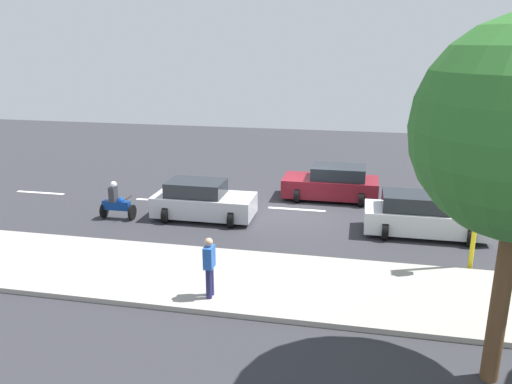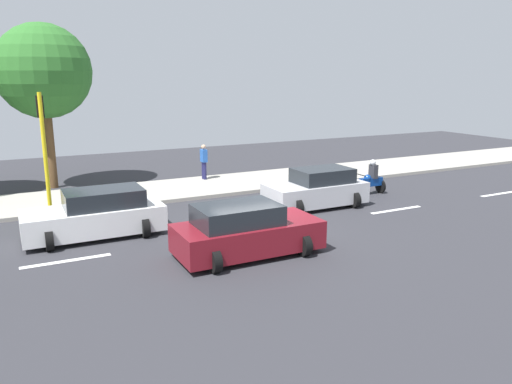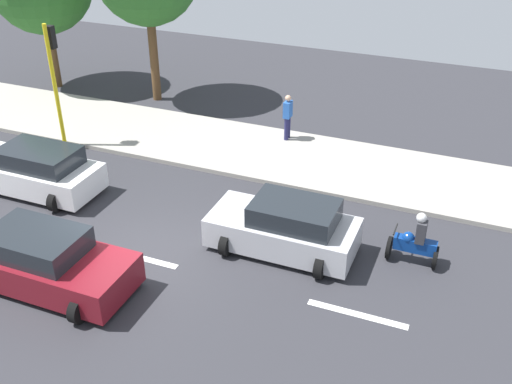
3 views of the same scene
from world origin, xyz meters
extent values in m
cube|color=#2D2D33|center=(0.00, 0.00, -0.05)|extent=(40.00, 60.00, 0.10)
cube|color=#9E998E|center=(7.00, 0.00, 0.07)|extent=(4.00, 60.00, 0.15)
cube|color=white|center=(0.00, -12.00, 0.01)|extent=(0.20, 2.40, 0.01)
cube|color=white|center=(0.00, -6.00, 0.01)|extent=(0.20, 2.40, 0.01)
cube|color=white|center=(0.00, 0.00, 0.01)|extent=(0.20, 2.40, 0.01)
cube|color=white|center=(0.00, 6.00, 0.01)|extent=(0.20, 2.40, 0.01)
cube|color=maroon|center=(-1.81, 1.25, 0.56)|extent=(1.85, 4.16, 0.80)
cube|color=#1E2328|center=(-1.81, 1.59, 1.24)|extent=(1.55, 2.33, 0.56)
cylinder|color=black|center=(-1.00, -0.12, 0.32)|extent=(0.64, 0.22, 0.64)
cylinder|color=black|center=(-2.62, -0.12, 0.32)|extent=(0.64, 0.22, 0.64)
cylinder|color=black|center=(-1.00, 2.63, 0.32)|extent=(0.64, 0.22, 0.64)
cylinder|color=black|center=(-2.62, 2.63, 0.32)|extent=(0.64, 0.22, 0.64)
cube|color=#B7B7BC|center=(1.82, -3.46, 0.56)|extent=(1.77, 3.95, 0.80)
cube|color=#1E2328|center=(1.82, -3.78, 1.24)|extent=(1.49, 2.21, 0.56)
cylinder|color=black|center=(1.04, -2.16, 0.32)|extent=(0.64, 0.22, 0.64)
cylinder|color=black|center=(2.59, -2.16, 0.32)|extent=(0.64, 0.22, 0.64)
cylinder|color=black|center=(1.04, -4.77, 0.32)|extent=(0.64, 0.22, 0.64)
cylinder|color=black|center=(2.59, -4.77, 0.32)|extent=(0.64, 0.22, 0.64)
cube|color=white|center=(1.91, 4.91, 0.56)|extent=(1.78, 4.30, 0.80)
cube|color=#1E2328|center=(1.91, 4.56, 1.24)|extent=(1.49, 2.41, 0.56)
cylinder|color=black|center=(1.13, 6.33, 0.32)|extent=(0.64, 0.22, 0.64)
cylinder|color=black|center=(2.68, 6.33, 0.32)|extent=(0.64, 0.22, 0.64)
cylinder|color=black|center=(1.13, 3.49, 0.32)|extent=(0.64, 0.22, 0.64)
cylinder|color=black|center=(2.68, 3.49, 0.32)|extent=(0.64, 0.22, 0.64)
cylinder|color=black|center=(2.56, -6.21, 0.30)|extent=(0.60, 0.10, 0.60)
cylinder|color=black|center=(2.56, -7.41, 0.30)|extent=(0.60, 0.10, 0.60)
cube|color=navy|center=(2.56, -6.86, 0.55)|extent=(0.28, 1.10, 0.36)
sphere|color=navy|center=(2.56, -6.66, 0.73)|extent=(0.32, 0.32, 0.32)
cylinder|color=black|center=(2.56, -6.31, 0.90)|extent=(0.55, 0.04, 0.04)
cube|color=#333338|center=(2.56, -6.96, 1.00)|extent=(0.36, 0.24, 0.60)
sphere|color=silver|center=(2.56, -6.91, 1.40)|extent=(0.26, 0.26, 0.26)
cylinder|color=#1E1E4C|center=(8.16, -1.30, 0.57)|extent=(0.16, 0.16, 0.85)
cylinder|color=#1E1E4C|center=(8.36, -1.30, 0.57)|extent=(0.16, 0.16, 0.85)
cube|color=#2659B2|center=(8.26, -1.30, 1.30)|extent=(0.40, 0.24, 0.60)
sphere|color=tan|center=(8.26, -1.30, 1.73)|extent=(0.22, 0.22, 0.22)
cylinder|color=yellow|center=(4.75, 5.98, 2.25)|extent=(0.14, 0.14, 4.50)
cube|color=black|center=(4.97, 5.98, 4.00)|extent=(0.24, 0.24, 0.76)
sphere|color=red|center=(5.09, 5.98, 4.24)|extent=(0.16, 0.16, 0.16)
sphere|color=#F2A50C|center=(5.09, 5.98, 4.00)|extent=(0.16, 0.16, 0.16)
sphere|color=green|center=(5.09, 5.98, 3.76)|extent=(0.16, 0.16, 0.16)
cylinder|color=brown|center=(10.24, 5.36, 1.90)|extent=(0.36, 0.36, 3.81)
camera|label=1|loc=(20.14, 2.43, 6.79)|focal=35.68mm
camera|label=2|loc=(-13.94, 7.18, 4.99)|focal=34.71mm
camera|label=3|loc=(-10.84, -7.85, 9.55)|focal=42.13mm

